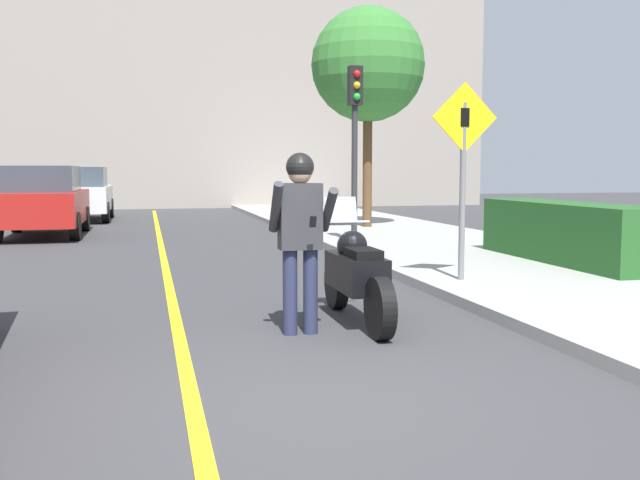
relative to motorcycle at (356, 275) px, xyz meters
The scene contains 12 objects.
ground_plane 2.69m from the motorcycle, 117.31° to the right, with size 80.00×80.00×0.00m, color #38383A.
sidewalk_curb 3.97m from the motorcycle, 24.71° to the left, with size 4.40×44.00×0.13m.
road_center_line 4.11m from the motorcycle, 116.41° to the left, with size 0.12×36.00×0.01m.
building_backdrop 24.06m from the motorcycle, 92.94° to the left, with size 28.00×1.20×9.48m.
motorcycle is the anchor object (origin of this frame).
person_biker 0.96m from the motorcycle, 149.64° to the right, with size 0.59×0.48×1.74m.
crossing_sign 2.83m from the motorcycle, 40.40° to the left, with size 0.91×0.08×2.58m.
traffic_light 7.19m from the motorcycle, 73.67° to the left, with size 0.26×0.30×3.47m.
hedge_row 5.34m from the motorcycle, 34.67° to the left, with size 0.90×3.92×0.93m.
street_tree 11.73m from the motorcycle, 71.95° to the left, with size 2.88×2.88×5.56m.
parked_car_red 11.97m from the motorcycle, 112.05° to the left, with size 1.88×4.20×1.68m.
parked_car_white 17.03m from the motorcycle, 104.00° to the left, with size 1.88×4.20×1.68m.
Camera 1 is at (-0.87, -4.64, 1.57)m, focal length 40.00 mm.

